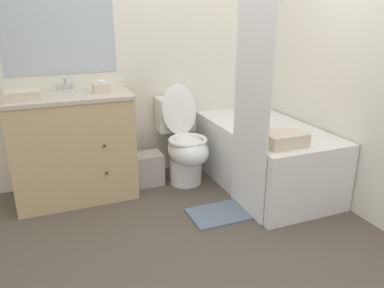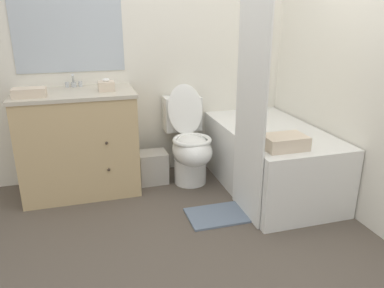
{
  "view_description": "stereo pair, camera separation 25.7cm",
  "coord_description": "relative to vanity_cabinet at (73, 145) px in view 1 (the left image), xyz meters",
  "views": [
    {
      "loc": [
        -0.91,
        -1.85,
        1.48
      ],
      "look_at": [
        0.09,
        0.66,
        0.53
      ],
      "focal_mm": 35.0,
      "sensor_mm": 36.0,
      "label": 1
    },
    {
      "loc": [
        -0.67,
        -1.94,
        1.48
      ],
      "look_at": [
        0.09,
        0.66,
        0.53
      ],
      "focal_mm": 35.0,
      "sensor_mm": 36.0,
      "label": 2
    }
  ],
  "objects": [
    {
      "name": "ground_plane",
      "position": [
        0.74,
        -1.2,
        -0.45
      ],
      "size": [
        14.0,
        14.0,
        0.0
      ],
      "primitive_type": "plane",
      "color": "brown"
    },
    {
      "name": "bathtub",
      "position": [
        1.58,
        -0.41,
        -0.17
      ],
      "size": [
        0.75,
        1.36,
        0.55
      ],
      "color": "white",
      "rests_on": "ground_plane"
    },
    {
      "name": "wall_right",
      "position": [
        1.99,
        -0.46,
        0.8
      ],
      "size": [
        0.05,
        2.47,
        2.5
      ],
      "color": "white",
      "rests_on": "ground_plane"
    },
    {
      "name": "hand_towel_folded",
      "position": [
        -0.32,
        -0.13,
        0.46
      ],
      "size": [
        0.24,
        0.14,
        0.07
      ],
      "color": "beige",
      "rests_on": "vanity_cabinet"
    },
    {
      "name": "bath_towel_folded",
      "position": [
        1.43,
        -0.89,
        0.15
      ],
      "size": [
        0.31,
        0.21,
        0.1
      ],
      "color": "beige",
      "rests_on": "bathtub"
    },
    {
      "name": "shower_curtain",
      "position": [
        1.19,
        -0.79,
        0.53
      ],
      "size": [
        0.02,
        0.48,
        1.94
      ],
      "color": "white",
      "rests_on": "ground_plane"
    },
    {
      "name": "tissue_box",
      "position": [
        0.26,
        -0.04,
        0.47
      ],
      "size": [
        0.13,
        0.12,
        0.1
      ],
      "color": "beige",
      "rests_on": "vanity_cabinet"
    },
    {
      "name": "wastebasket",
      "position": [
        0.62,
        -0.0,
        -0.31
      ],
      "size": [
        0.25,
        0.21,
        0.29
      ],
      "color": "#B7B2A8",
      "rests_on": "ground_plane"
    },
    {
      "name": "vanity_cabinet",
      "position": [
        0.0,
        0.0,
        0.0
      ],
      "size": [
        0.96,
        0.57,
        0.88
      ],
      "color": "tan",
      "rests_on": "ground_plane"
    },
    {
      "name": "bath_mat",
      "position": [
        1.01,
        -0.76,
        -0.44
      ],
      "size": [
        0.53,
        0.33,
        0.02
      ],
      "color": "slate",
      "rests_on": "ground_plane"
    },
    {
      "name": "sink_faucet",
      "position": [
        -0.0,
        0.2,
        0.46
      ],
      "size": [
        0.14,
        0.12,
        0.12
      ],
      "color": "silver",
      "rests_on": "vanity_cabinet"
    },
    {
      "name": "toilet",
      "position": [
        0.94,
        -0.08,
        -0.09
      ],
      "size": [
        0.34,
        0.66,
        0.87
      ],
      "color": "white",
      "rests_on": "ground_plane"
    },
    {
      "name": "wall_back",
      "position": [
        0.74,
        0.29,
        0.8
      ],
      "size": [
        8.0,
        0.06,
        2.5
      ],
      "color": "white",
      "rests_on": "ground_plane"
    }
  ]
}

